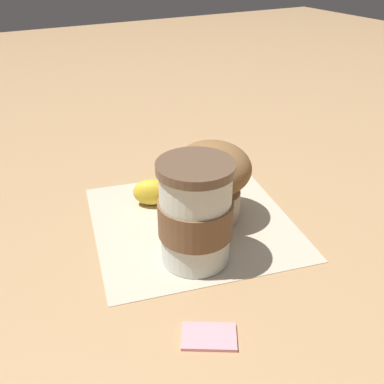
% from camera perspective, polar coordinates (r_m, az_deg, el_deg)
% --- Properties ---
extents(ground_plane, '(3.00, 3.00, 0.00)m').
position_cam_1_polar(ground_plane, '(0.58, -0.00, -3.81)').
color(ground_plane, tan).
extents(paper_napkin, '(0.29, 0.29, 0.00)m').
position_cam_1_polar(paper_napkin, '(0.58, -0.00, -3.75)').
color(paper_napkin, beige).
rests_on(paper_napkin, ground_plane).
extents(coffee_cup, '(0.08, 0.08, 0.12)m').
position_cam_1_polar(coffee_cup, '(0.48, 0.44, -2.76)').
color(coffee_cup, silver).
rests_on(coffee_cup, paper_napkin).
extents(muffin, '(0.10, 0.10, 0.10)m').
position_cam_1_polar(muffin, '(0.56, 2.39, 2.00)').
color(muffin, beige).
rests_on(muffin, paper_napkin).
extents(banana, '(0.08, 0.19, 0.04)m').
position_cam_1_polar(banana, '(0.64, 0.43, 1.72)').
color(banana, gold).
rests_on(banana, paper_napkin).
extents(sugar_packet, '(0.05, 0.06, 0.01)m').
position_cam_1_polar(sugar_packet, '(0.43, 2.18, -17.71)').
color(sugar_packet, pink).
rests_on(sugar_packet, ground_plane).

